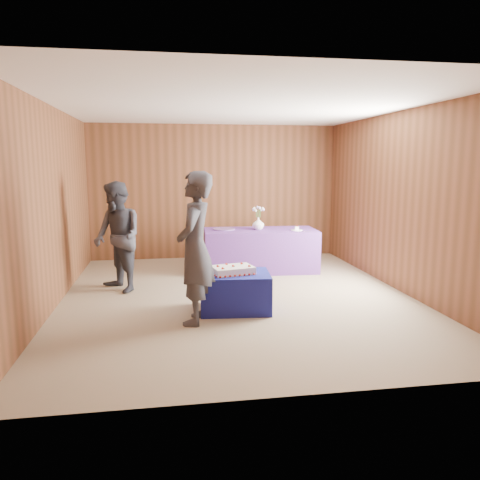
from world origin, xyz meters
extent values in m
plane|color=#86715C|center=(0.00, 0.00, 0.00)|extent=(6.00, 6.00, 0.00)
cube|color=brown|center=(0.00, 3.00, 1.35)|extent=(5.00, 0.04, 2.70)
cube|color=brown|center=(0.00, -3.00, 1.35)|extent=(5.00, 0.04, 2.70)
cube|color=brown|center=(-2.50, 0.00, 1.35)|extent=(0.04, 6.00, 2.70)
cube|color=brown|center=(2.50, 0.00, 1.35)|extent=(0.04, 6.00, 2.70)
cube|color=white|center=(0.00, 0.00, 2.70)|extent=(5.00, 6.00, 0.04)
cube|color=navy|center=(-0.12, -0.61, 0.25)|extent=(0.96, 0.78, 0.50)
cube|color=#6A3694|center=(0.67, 1.62, 0.38)|extent=(2.05, 1.01, 0.75)
cube|color=white|center=(-0.16, -0.63, 0.55)|extent=(0.58, 0.45, 0.10)
sphere|color=#B61C0E|center=(-0.38, -0.85, 0.51)|extent=(0.03, 0.03, 0.03)
sphere|color=#B61C0E|center=(0.14, -0.74, 0.51)|extent=(0.03, 0.03, 0.03)
sphere|color=#B61C0E|center=(-0.45, -0.51, 0.51)|extent=(0.03, 0.03, 0.03)
sphere|color=#B61C0E|center=(0.06, -0.40, 0.51)|extent=(0.03, 0.03, 0.03)
sphere|color=#B61C0E|center=(-0.29, -0.74, 0.61)|extent=(0.03, 0.03, 0.03)
cone|color=#145918|center=(-0.27, -0.74, 0.60)|extent=(0.01, 0.02, 0.02)
sphere|color=#B61C0E|center=(-0.04, -0.52, 0.61)|extent=(0.03, 0.03, 0.03)
cone|color=#145918|center=(-0.01, -0.52, 0.60)|extent=(0.01, 0.02, 0.02)
sphere|color=#B61C0E|center=(-0.16, -0.63, 0.61)|extent=(0.03, 0.03, 0.03)
cone|color=#145918|center=(-0.14, -0.63, 0.60)|extent=(0.01, 0.02, 0.02)
imported|color=white|center=(0.64, 1.64, 0.86)|extent=(0.22, 0.22, 0.22)
cylinder|color=#376528|center=(0.67, 1.64, 1.04)|extent=(0.01, 0.01, 0.15)
sphere|color=silver|center=(0.73, 1.64, 1.12)|extent=(0.05, 0.05, 0.05)
cylinder|color=#376528|center=(0.66, 1.66, 1.04)|extent=(0.01, 0.01, 0.15)
sphere|color=silver|center=(0.70, 1.70, 1.12)|extent=(0.05, 0.05, 0.05)
cylinder|color=#376528|center=(0.64, 1.67, 1.04)|extent=(0.01, 0.01, 0.15)
sphere|color=silver|center=(0.64, 1.73, 1.12)|extent=(0.05, 0.05, 0.05)
cylinder|color=#376528|center=(0.61, 1.66, 1.04)|extent=(0.01, 0.01, 0.15)
sphere|color=silver|center=(0.57, 1.70, 1.12)|extent=(0.05, 0.05, 0.05)
cylinder|color=#376528|center=(0.60, 1.64, 1.04)|extent=(0.01, 0.01, 0.15)
sphere|color=silver|center=(0.55, 1.64, 1.12)|extent=(0.05, 0.05, 0.05)
cylinder|color=#376528|center=(0.61, 1.61, 1.04)|extent=(0.01, 0.01, 0.15)
sphere|color=silver|center=(0.57, 1.57, 1.12)|extent=(0.05, 0.05, 0.05)
cylinder|color=#376528|center=(0.64, 1.60, 1.04)|extent=(0.01, 0.01, 0.15)
sphere|color=silver|center=(0.64, 1.54, 1.12)|extent=(0.05, 0.05, 0.05)
cylinder|color=#376528|center=(0.66, 1.61, 1.04)|extent=(0.01, 0.01, 0.15)
sphere|color=silver|center=(0.70, 1.57, 1.12)|extent=(0.05, 0.05, 0.05)
cylinder|color=#734D9A|center=(0.03, 1.72, 0.76)|extent=(0.51, 0.51, 0.02)
cylinder|color=white|center=(1.29, 1.41, 0.76)|extent=(0.21, 0.21, 0.01)
cube|color=white|center=(1.29, 1.41, 0.79)|extent=(0.07, 0.06, 0.06)
sphere|color=#B61C0E|center=(1.29, 1.39, 0.83)|extent=(0.02, 0.02, 0.02)
cube|color=#ADAEB2|center=(1.36, 1.25, 0.75)|extent=(0.26, 0.03, 0.00)
imported|color=#32333B|center=(-0.66, -1.01, 0.92)|extent=(0.62, 0.77, 1.84)
imported|color=#34353E|center=(-1.72, 0.59, 0.83)|extent=(0.97, 1.02, 1.67)
camera|label=1|loc=(-1.01, -6.52, 1.92)|focal=35.00mm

